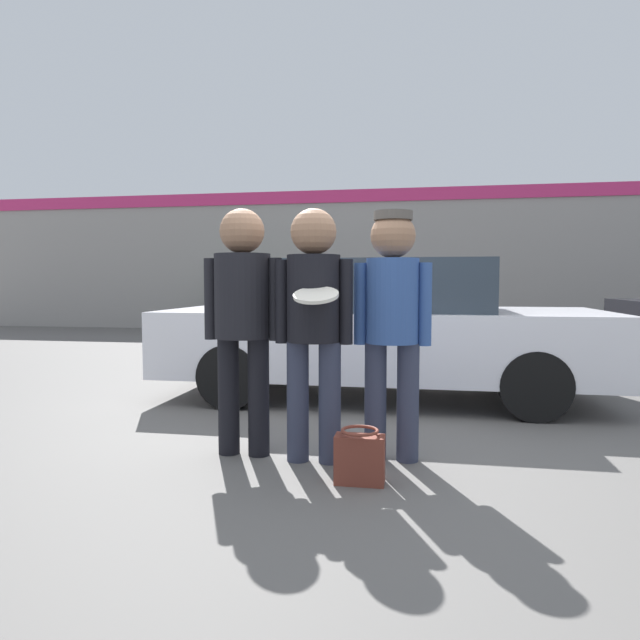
% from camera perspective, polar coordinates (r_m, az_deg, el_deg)
% --- Properties ---
extents(ground_plane, '(56.00, 56.00, 0.00)m').
position_cam_1_polar(ground_plane, '(4.31, 0.77, -12.61)').
color(ground_plane, '#5B5956').
extents(storefront_building, '(24.00, 0.22, 3.44)m').
position_cam_1_polar(storefront_building, '(13.95, 7.50, 6.00)').
color(storefront_building, gray).
rests_on(storefront_building, ground).
extents(person_left, '(0.56, 0.39, 1.72)m').
position_cam_1_polar(person_left, '(4.01, -7.73, 1.26)').
color(person_left, black).
rests_on(person_left, ground).
extents(person_middle_with_frisbee, '(0.53, 0.58, 1.71)m').
position_cam_1_polar(person_middle_with_frisbee, '(3.81, -0.64, 0.86)').
color(person_middle_with_frisbee, '#2D3347').
rests_on(person_middle_with_frisbee, ground).
extents(person_right, '(0.52, 0.35, 1.69)m').
position_cam_1_polar(person_right, '(3.87, 7.24, 0.83)').
color(person_right, '#2D3347').
rests_on(person_right, ground).
extents(parked_car_near, '(4.51, 1.96, 1.44)m').
position_cam_1_polar(parked_car_near, '(6.10, 6.05, -0.78)').
color(parked_car_near, silver).
rests_on(parked_car_near, ground).
extents(shrub, '(1.41, 1.41, 1.41)m').
position_cam_1_polar(shrub, '(13.73, -7.88, 1.68)').
color(shrub, '#2D6B33').
rests_on(shrub, ground).
extents(handbag, '(0.30, 0.23, 0.34)m').
position_cam_1_polar(handbag, '(3.55, 4.00, -13.53)').
color(handbag, brown).
rests_on(handbag, ground).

